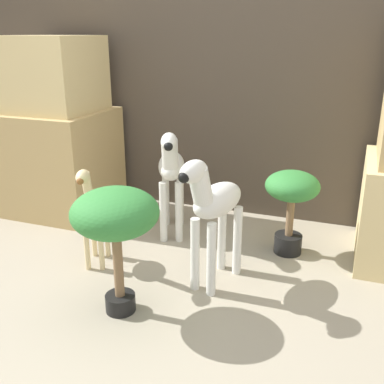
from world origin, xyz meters
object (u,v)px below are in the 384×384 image
Objects in this scene: giraffe_figurine at (94,214)px; potted_palm_back at (115,218)px; zebra_left at (171,170)px; potted_palm_front at (292,196)px; zebra_right at (213,206)px.

giraffe_figurine is 0.53m from potted_palm_back.
zebra_left is 1.17× the size of potted_palm_back.
zebra_left is 1.40× the size of potted_palm_front.
giraffe_figurine is at bearing 134.44° from potted_palm_back.
giraffe_figurine is (-0.25, -0.53, -0.13)m from zebra_left.
zebra_right is 1.17× the size of potted_palm_back.
zebra_left is at bearing 64.94° from giraffe_figurine.
zebra_left reaches higher than potted_palm_front.
zebra_left is at bearing 96.50° from potted_palm_back.
potted_palm_back is (0.35, -0.36, 0.17)m from giraffe_figurine.
potted_palm_front is at bearing 28.22° from giraffe_figurine.
zebra_right is 1.00× the size of zebra_left.
potted_palm_back is at bearing -131.22° from zebra_right.
zebra_left reaches higher than giraffe_figurine.
zebra_right is at bearing 2.71° from giraffe_figurine.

